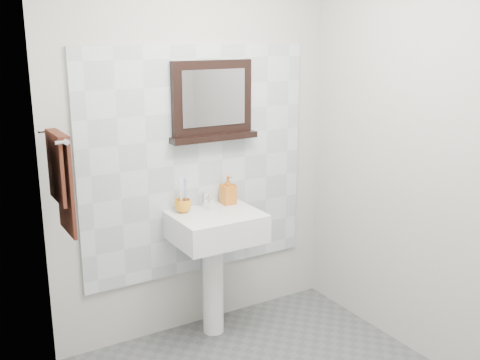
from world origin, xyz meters
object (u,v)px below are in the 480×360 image
pedestal_sink (216,240)px  soap_dispenser (228,190)px  framed_mirror (212,103)px  hand_towel (61,175)px  toothbrush_cup (183,206)px

pedestal_sink → soap_dispenser: 0.35m
framed_mirror → hand_towel: size_ratio=1.09×
pedestal_sink → hand_towel: bearing=-176.7°
toothbrush_cup → hand_towel: size_ratio=0.19×
toothbrush_cup → framed_mirror: size_ratio=0.18×
framed_mirror → hand_towel: framed_mirror is taller
pedestal_sink → toothbrush_cup: (-0.17, 0.12, 0.23)m
soap_dispenser → hand_towel: 1.17m
hand_towel → pedestal_sink: bearing=3.3°
toothbrush_cup → soap_dispenser: (0.34, 0.01, 0.06)m
toothbrush_cup → soap_dispenser: size_ratio=0.55×
pedestal_sink → framed_mirror: size_ratio=1.60×
pedestal_sink → hand_towel: size_ratio=1.75×
hand_towel → soap_dispenser: bearing=9.3°
toothbrush_cup → hand_towel: 0.87m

